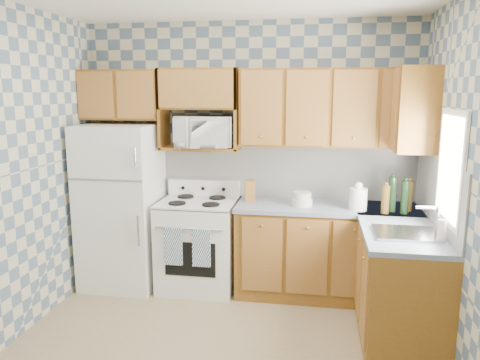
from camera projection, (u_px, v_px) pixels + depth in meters
name	position (u px, v px, depth m)	size (l,w,h in m)	color
floor	(218.00, 358.00, 3.57)	(3.40, 3.40, 0.00)	#867452
back_wall	(249.00, 155.00, 4.87)	(3.40, 0.02, 2.70)	slate
right_wall	(471.00, 194.00, 3.04)	(0.02, 3.20, 2.70)	slate
backsplash_back	(287.00, 171.00, 4.82)	(2.60, 0.01, 0.56)	white
backsplash_right	(437.00, 191.00, 3.85)	(0.01, 1.60, 0.56)	white
refrigerator	(122.00, 206.00, 4.83)	(0.75, 0.70, 1.68)	white
stove_body	(198.00, 245.00, 4.80)	(0.76, 0.65, 0.90)	white
cooktop	(198.00, 202.00, 4.71)	(0.76, 0.65, 0.03)	silver
backguard	(204.00, 188.00, 4.96)	(0.76, 0.08, 0.17)	white
dish_towel_left	(173.00, 247.00, 4.47)	(0.17, 0.03, 0.37)	navy
dish_towel_right	(201.00, 248.00, 4.43)	(0.17, 0.03, 0.37)	navy
base_cabinets_back	(326.00, 253.00, 4.62)	(1.75, 0.60, 0.88)	brown
base_cabinets_right	(395.00, 276.00, 4.04)	(0.60, 1.60, 0.88)	brown
countertop_back	(328.00, 208.00, 4.52)	(1.77, 0.63, 0.04)	slate
countertop_right	(398.00, 224.00, 3.95)	(0.63, 1.60, 0.04)	slate
upper_cabinets_back	(331.00, 108.00, 4.48)	(1.75, 0.33, 0.74)	brown
upper_cabinets_fridge	(122.00, 95.00, 4.80)	(0.82, 0.33, 0.50)	brown
upper_cabinets_right	(412.00, 109.00, 4.19)	(0.33, 0.70, 0.74)	brown
microwave_shelf	(201.00, 148.00, 4.77)	(0.80, 0.33, 0.03)	brown
microwave	(202.00, 132.00, 4.70)	(0.57, 0.38, 0.31)	white
sink	(406.00, 234.00, 3.61)	(0.48, 0.40, 0.03)	#B7B7BC
window	(451.00, 168.00, 3.46)	(0.02, 0.66, 0.86)	white
bottle_0	(392.00, 194.00, 4.27)	(0.07, 0.07, 0.32)	black
bottle_1	(405.00, 197.00, 4.20)	(0.07, 0.07, 0.30)	black
bottle_2	(408.00, 196.00, 4.29)	(0.07, 0.07, 0.28)	#543B13
bottle_3	(385.00, 199.00, 4.21)	(0.07, 0.07, 0.26)	#543B13
knife_block	(250.00, 191.00, 4.68)	(0.10, 0.10, 0.22)	brown
electric_kettle	(358.00, 199.00, 4.33)	(0.16, 0.16, 0.21)	white
food_containers	(302.00, 199.00, 4.51)	(0.20, 0.20, 0.13)	beige
soap_bottle	(442.00, 231.00, 3.41)	(0.06, 0.06, 0.17)	beige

